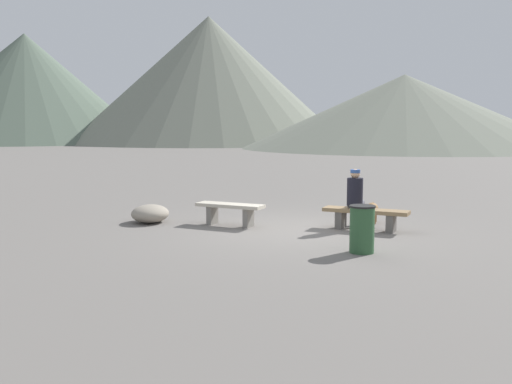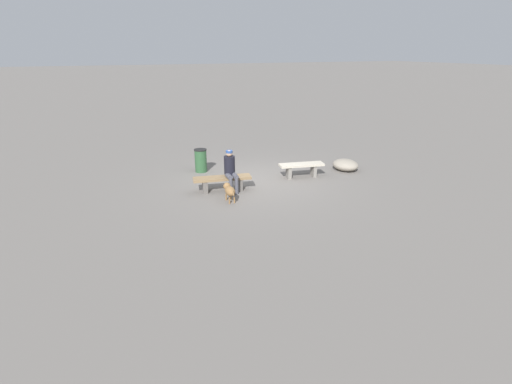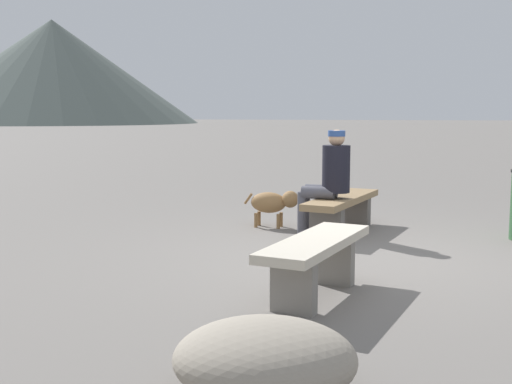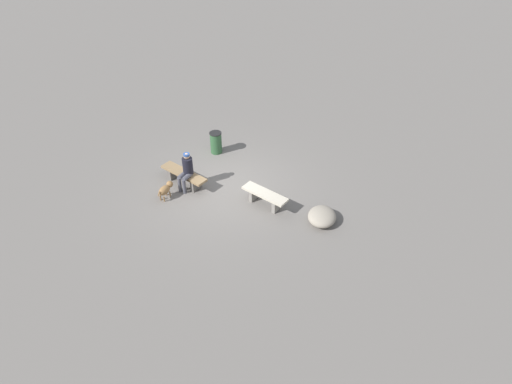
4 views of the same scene
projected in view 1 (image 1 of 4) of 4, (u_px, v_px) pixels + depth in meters
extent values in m
cube|color=slate|center=(302.00, 232.00, 11.69)|extent=(210.00, 210.00, 0.06)
cube|color=gray|center=(212.00, 215.00, 12.45)|extent=(0.18, 0.35, 0.41)
cube|color=gray|center=(248.00, 218.00, 12.08)|extent=(0.18, 0.35, 0.41)
cube|color=beige|center=(230.00, 205.00, 12.24)|extent=(1.56, 0.73, 0.07)
cube|color=#605B56|center=(341.00, 220.00, 11.96)|extent=(0.22, 0.40, 0.36)
cube|color=#605B56|center=(391.00, 223.00, 11.51)|extent=(0.22, 0.40, 0.36)
cube|color=#8C704C|center=(366.00, 211.00, 11.71)|extent=(1.80, 0.77, 0.08)
cylinder|color=black|center=(355.00, 191.00, 11.76)|extent=(0.33, 0.33, 0.56)
sphere|color=#D8A87F|center=(355.00, 174.00, 11.72)|extent=(0.19, 0.19, 0.19)
cylinder|color=#2D4C8C|center=(355.00, 171.00, 11.71)|extent=(0.20, 0.20, 0.07)
cylinder|color=#4C4C56|center=(360.00, 204.00, 11.95)|extent=(0.18, 0.40, 0.15)
cylinder|color=#4C4C56|center=(361.00, 214.00, 12.17)|extent=(0.11, 0.11, 0.52)
cylinder|color=#4C4C56|center=(351.00, 203.00, 12.00)|extent=(0.18, 0.40, 0.15)
cylinder|color=#4C4C56|center=(352.00, 214.00, 12.22)|extent=(0.11, 0.11, 0.52)
ellipsoid|color=olive|center=(372.00, 209.00, 12.61)|extent=(0.28, 0.47, 0.27)
sphere|color=olive|center=(371.00, 208.00, 12.33)|extent=(0.21, 0.21, 0.21)
cylinder|color=olive|center=(375.00, 220.00, 12.47)|extent=(0.04, 0.04, 0.19)
cylinder|color=olive|center=(368.00, 220.00, 12.51)|extent=(0.04, 0.04, 0.19)
cylinder|color=olive|center=(376.00, 218.00, 12.76)|extent=(0.04, 0.04, 0.19)
cylinder|color=olive|center=(369.00, 217.00, 12.79)|extent=(0.04, 0.04, 0.19)
cylinder|color=olive|center=(373.00, 205.00, 12.86)|extent=(0.04, 0.12, 0.15)
cylinder|color=#2D5633|center=(362.00, 230.00, 9.63)|extent=(0.42, 0.42, 0.78)
cylinder|color=black|center=(362.00, 206.00, 9.58)|extent=(0.44, 0.44, 0.03)
ellipsoid|color=gray|center=(150.00, 214.00, 12.66)|extent=(1.00, 1.11, 0.40)
cone|color=#566656|center=(26.00, 88.00, 73.02)|extent=(31.69, 31.69, 13.88)
cone|color=gray|center=(404.00, 112.00, 54.20)|extent=(31.12, 31.12, 7.01)
cone|color=gray|center=(209.00, 80.00, 70.99)|extent=(34.65, 34.65, 15.64)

